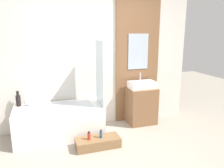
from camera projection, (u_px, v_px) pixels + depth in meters
The scene contains 12 objects.
ground_plane at pixel (115, 168), 2.99m from camera, with size 12.00×12.00×0.00m, color #A39989.
wall_tiled_back at pixel (88, 60), 4.14m from camera, with size 4.20×0.06×2.60m, color silver.
wall_wood_accent at pixel (138, 58), 4.40m from camera, with size 0.92×0.04×2.60m.
bathtub at pixel (60, 122), 3.83m from camera, with size 1.49×0.69×0.56m.
glass_shower_screen at pixel (100, 73), 3.77m from camera, with size 0.01×0.47×1.12m, color silver.
wooden_step_bench at pixel (98, 142), 3.51m from camera, with size 0.71×0.30×0.16m, color olive.
vanity_cabinet at pixel (141, 106), 4.40m from camera, with size 0.55×0.43×0.73m, color brown.
sink at pixel (142, 85), 4.30m from camera, with size 0.52×0.31×0.30m.
vase_tall_dark at pixel (18, 100), 3.77m from camera, with size 0.08×0.08×0.27m.
vase_round_light at pixel (27, 102), 3.81m from camera, with size 0.11×0.11×0.11m, color white.
bottle_soap_primary at pixel (89, 136), 3.44m from camera, with size 0.05×0.05×0.14m.
bottle_soap_secondary at pixel (101, 134), 3.50m from camera, with size 0.05×0.05×0.14m.
Camera 1 is at (-0.86, -2.49, 1.81)m, focal length 35.00 mm.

